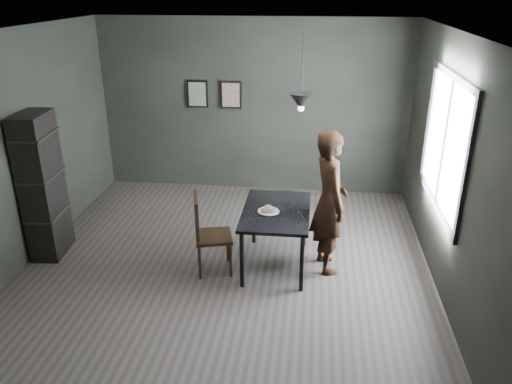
# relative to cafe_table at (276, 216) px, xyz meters

# --- Properties ---
(ground) EXTENTS (5.00, 5.00, 0.00)m
(ground) POSITION_rel_cafe_table_xyz_m (-0.60, 0.00, -0.67)
(ground) COLOR #342F2D
(ground) RESTS_ON ground
(back_wall) EXTENTS (5.00, 0.10, 2.80)m
(back_wall) POSITION_rel_cafe_table_xyz_m (-0.60, 2.50, 0.73)
(back_wall) COLOR black
(back_wall) RESTS_ON ground
(ceiling) EXTENTS (5.00, 5.00, 0.02)m
(ceiling) POSITION_rel_cafe_table_xyz_m (-0.60, 0.00, 2.13)
(ceiling) COLOR silver
(ceiling) RESTS_ON ground
(window_assembly) EXTENTS (0.04, 1.96, 1.56)m
(window_assembly) POSITION_rel_cafe_table_xyz_m (1.87, 0.20, 0.93)
(window_assembly) COLOR white
(window_assembly) RESTS_ON ground
(cafe_table) EXTENTS (0.80, 1.20, 0.75)m
(cafe_table) POSITION_rel_cafe_table_xyz_m (0.00, 0.00, 0.00)
(cafe_table) COLOR black
(cafe_table) RESTS_ON ground
(white_plate) EXTENTS (0.23, 0.23, 0.01)m
(white_plate) POSITION_rel_cafe_table_xyz_m (-0.09, -0.08, 0.08)
(white_plate) COLOR white
(white_plate) RESTS_ON cafe_table
(donut_pile) EXTENTS (0.18, 0.15, 0.08)m
(donut_pile) POSITION_rel_cafe_table_xyz_m (-0.09, -0.08, 0.12)
(donut_pile) COLOR beige
(donut_pile) RESTS_ON white_plate
(woman) EXTENTS (0.58, 0.73, 1.76)m
(woman) POSITION_rel_cafe_table_xyz_m (0.63, 0.02, 0.21)
(woman) COLOR black
(woman) RESTS_ON ground
(wood_chair) EXTENTS (0.52, 0.52, 0.98)m
(wood_chair) POSITION_rel_cafe_table_xyz_m (-0.81, -0.24, -0.11)
(wood_chair) COLOR black
(wood_chair) RESTS_ON ground
(shelf_unit) EXTENTS (0.41, 0.65, 1.85)m
(shelf_unit) POSITION_rel_cafe_table_xyz_m (-2.92, -0.03, 0.25)
(shelf_unit) COLOR black
(shelf_unit) RESTS_ON ground
(pendant_lamp) EXTENTS (0.28, 0.28, 0.86)m
(pendant_lamp) POSITION_rel_cafe_table_xyz_m (0.25, 0.10, 1.38)
(pendant_lamp) COLOR black
(pendant_lamp) RESTS_ON ground
(framed_print_left) EXTENTS (0.34, 0.04, 0.44)m
(framed_print_left) POSITION_rel_cafe_table_xyz_m (-1.50, 2.47, 0.93)
(framed_print_left) COLOR black
(framed_print_left) RESTS_ON ground
(framed_print_right) EXTENTS (0.34, 0.04, 0.44)m
(framed_print_right) POSITION_rel_cafe_table_xyz_m (-0.95, 2.47, 0.93)
(framed_print_right) COLOR black
(framed_print_right) RESTS_ON ground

